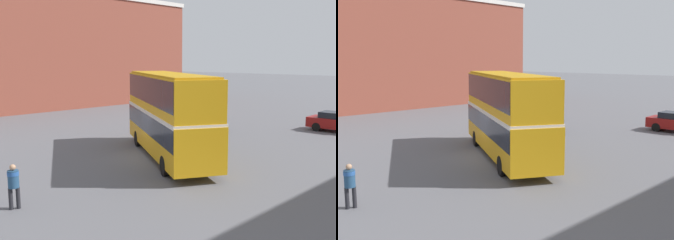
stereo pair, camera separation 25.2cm
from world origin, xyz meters
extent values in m
plane|color=#5B5B60|center=(0.00, 0.00, 0.00)|extent=(240.00, 240.00, 0.00)
cube|color=brown|center=(-27.52, 6.98, 6.31)|extent=(10.71, 38.34, 12.62)
cube|color=gold|center=(0.65, 0.80, 1.50)|extent=(10.81, 7.56, 2.17)
cube|color=gold|center=(0.65, 0.80, 3.63)|extent=(10.63, 7.41, 2.08)
cube|color=black|center=(0.65, 0.80, 1.99)|extent=(10.73, 7.53, 1.07)
cube|color=black|center=(0.65, 0.80, 3.88)|extent=(10.50, 7.36, 1.42)
cube|color=silver|center=(0.65, 0.80, 2.62)|extent=(10.73, 7.53, 0.20)
cube|color=#BE8611|center=(0.65, 0.80, 4.72)|extent=(10.11, 7.02, 0.10)
cylinder|color=black|center=(4.26, 0.05, 0.49)|extent=(1.00, 0.74, 0.98)
cylinder|color=black|center=(3.17, -1.90, 0.49)|extent=(1.00, 0.74, 0.98)
cylinder|color=black|center=(-1.68, 3.39, 0.49)|extent=(1.00, 0.74, 0.98)
cylinder|color=black|center=(-2.78, 1.43, 0.49)|extent=(1.00, 0.74, 0.98)
cylinder|color=#232328|center=(2.23, -8.99, 0.42)|extent=(0.16, 0.16, 0.83)
cylinder|color=#232328|center=(2.31, -8.74, 0.42)|extent=(0.16, 0.16, 0.83)
cylinder|color=navy|center=(2.27, -8.87, 1.16)|extent=(0.50, 0.50, 0.66)
cylinder|color=#28569E|center=(2.27, -8.87, 1.37)|extent=(0.53, 0.53, 0.14)
sphere|color=tan|center=(2.27, -8.87, 1.61)|extent=(0.23, 0.23, 0.23)
cylinder|color=black|center=(2.91, 16.44, 0.34)|extent=(0.68, 0.25, 0.67)
cylinder|color=black|center=(2.98, 14.76, 0.34)|extent=(0.68, 0.25, 0.67)
cube|color=black|center=(-4.15, 8.65, 0.61)|extent=(4.50, 1.76, 0.67)
cube|color=black|center=(-3.97, 8.65, 1.23)|extent=(2.35, 1.57, 0.57)
cylinder|color=black|center=(-5.54, 7.90, 0.32)|extent=(0.64, 0.23, 0.64)
cylinder|color=black|center=(-5.53, 9.44, 0.32)|extent=(0.64, 0.23, 0.64)
cylinder|color=black|center=(-2.77, 7.87, 0.32)|extent=(0.64, 0.23, 0.64)
cylinder|color=black|center=(-2.75, 9.41, 0.32)|extent=(0.64, 0.23, 0.64)
camera|label=1|loc=(16.27, -14.65, 5.54)|focal=42.00mm
camera|label=2|loc=(16.45, -14.47, 5.54)|focal=42.00mm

